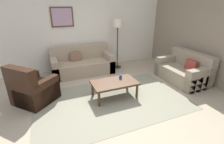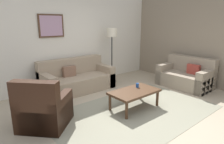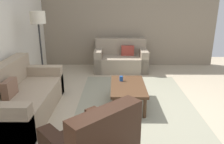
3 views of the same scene
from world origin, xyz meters
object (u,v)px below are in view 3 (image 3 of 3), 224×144
(cup, at_px, (121,79))
(lamp_standing, at_px, (39,26))
(couch_loveseat, at_px, (121,59))
(couch_main, at_px, (18,98))
(coffee_table, at_px, (128,87))

(cup, xyz_separation_m, lamp_standing, (0.70, 1.77, 0.95))
(couch_loveseat, bearing_deg, couch_main, 145.28)
(coffee_table, height_order, lamp_standing, lamp_standing)
(couch_loveseat, bearing_deg, cup, 178.69)
(cup, distance_m, lamp_standing, 2.12)
(couch_main, xyz_separation_m, couch_loveseat, (2.68, -1.86, 0.00))
(couch_loveseat, xyz_separation_m, lamp_standing, (-1.39, 1.81, 1.11))
(coffee_table, xyz_separation_m, cup, (0.22, 0.12, 0.10))
(coffee_table, relative_size, lamp_standing, 0.64)
(lamp_standing, bearing_deg, couch_main, 177.94)
(couch_main, xyz_separation_m, lamp_standing, (1.29, -0.05, 1.11))
(couch_loveseat, relative_size, lamp_standing, 0.86)
(couch_loveseat, distance_m, coffee_table, 2.31)
(coffee_table, distance_m, cup, 0.27)
(couch_loveseat, height_order, coffee_table, couch_loveseat)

